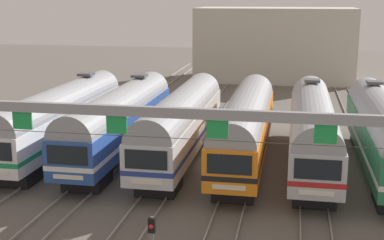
{
  "coord_description": "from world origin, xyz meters",
  "views": [
    {
      "loc": [
        5.17,
        -35.06,
        11.02
      ],
      "look_at": [
        -1.76,
        1.68,
        2.41
      ],
      "focal_mm": 50.87,
      "sensor_mm": 36.0,
      "label": 1
    }
  ],
  "objects": [
    {
      "name": "track_bed",
      "position": [
        0.0,
        17.0,
        0.07
      ],
      "size": [
        23.23,
        70.0,
        0.15
      ],
      "color": "gray",
      "rests_on": "ground"
    },
    {
      "name": "commuter_train_silver",
      "position": [
        -2.17,
        -0.01,
        2.69
      ],
      "size": [
        2.88,
        18.06,
        4.77
      ],
      "color": "silver",
      "rests_on": "ground"
    },
    {
      "name": "commuter_train_stainless",
      "position": [
        6.52,
        -0.0,
        2.69
      ],
      "size": [
        2.88,
        18.06,
        5.05
      ],
      "color": "#B2B5BA",
      "rests_on": "ground"
    },
    {
      "name": "maintenance_building",
      "position": [
        2.56,
        37.55,
        4.71
      ],
      "size": [
        20.17,
        10.0,
        9.41
      ],
      "primitive_type": "cube",
      "color": "beige",
      "rests_on": "ground"
    },
    {
      "name": "commuter_train_orange",
      "position": [
        2.17,
        -0.01,
        2.69
      ],
      "size": [
        2.88,
        18.06,
        4.77
      ],
      "color": "orange",
      "rests_on": "ground"
    },
    {
      "name": "commuter_train_green",
      "position": [
        10.86,
        -0.0,
        2.69
      ],
      "size": [
        2.88,
        18.06,
        5.05
      ],
      "color": "#236B42",
      "rests_on": "ground"
    },
    {
      "name": "ground_plane",
      "position": [
        0.0,
        0.0,
        0.0
      ],
      "size": [
        160.0,
        160.0,
        0.0
      ],
      "primitive_type": "plane",
      "color": "#5B564F"
    },
    {
      "name": "catenary_gantry",
      "position": [
        0.0,
        -13.5,
        5.38
      ],
      "size": [
        26.97,
        0.44,
        6.97
      ],
      "color": "gray",
      "rests_on": "ground"
    },
    {
      "name": "commuter_train_white",
      "position": [
        -10.86,
        -0.0,
        2.69
      ],
      "size": [
        2.88,
        18.06,
        5.05
      ],
      "color": "white",
      "rests_on": "ground"
    },
    {
      "name": "yard_signal_mast",
      "position": [
        0.0,
        -16.04,
        1.86
      ],
      "size": [
        0.28,
        0.35,
        2.65
      ],
      "color": "#59595E",
      "rests_on": "ground"
    },
    {
      "name": "commuter_train_blue",
      "position": [
        -6.52,
        -0.0,
        2.69
      ],
      "size": [
        2.88,
        18.06,
        5.05
      ],
      "color": "#284C9E",
      "rests_on": "ground"
    }
  ]
}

